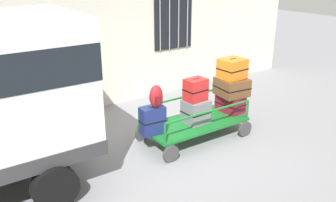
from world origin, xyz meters
The scene contains 11 objects.
ground_plane centered at (0.00, 0.00, 0.00)m, with size 40.00×40.00×0.00m, color gray.
building_wall centered at (0.01, 2.91, 2.50)m, with size 12.00×0.38×5.00m.
luggage_cart centered at (0.40, 0.00, 0.32)m, with size 2.24×1.11×0.38m.
cart_railing centered at (0.40, 0.00, 0.72)m, with size 2.14×0.98×0.41m.
suitcase_left_bottom centered at (-0.61, 0.02, 0.66)m, with size 0.50×0.31×0.55m.
suitcase_midleft_bottom centered at (0.40, -0.03, 0.62)m, with size 0.50×0.46×0.49m.
suitcase_midleft_middle centered at (0.40, 0.00, 1.09)m, with size 0.46×0.36×0.45m.
suitcase_center_bottom centered at (1.40, 0.02, 0.57)m, with size 0.47×0.61×0.38m.
suitcase_center_middle centered at (1.40, 0.01, 0.96)m, with size 0.66×0.67×0.38m.
suitcase_center_top centered at (1.40, 0.03, 1.36)m, with size 0.56×0.50×0.43m.
backpack centered at (-0.57, -0.05, 1.15)m, with size 0.27×0.22×0.44m.
Camera 1 is at (-3.91, -5.37, 3.47)m, focal length 38.69 mm.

